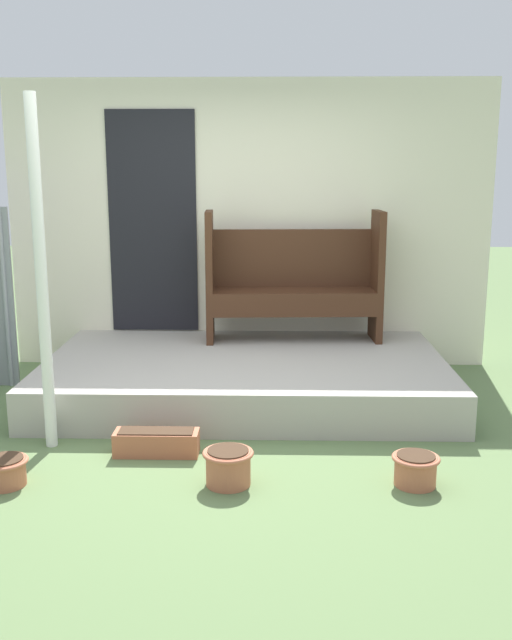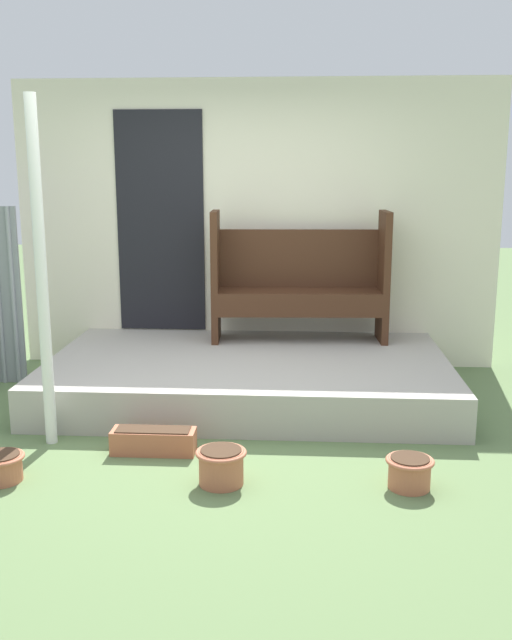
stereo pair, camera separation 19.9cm
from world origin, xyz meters
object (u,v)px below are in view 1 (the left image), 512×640
(flower_pot_left, at_px, (5,470))
(flower_pot_right, at_px, (415,468))
(flower_pot_middle, at_px, (228,465))
(planter_box_rect, at_px, (157,442))
(bench, at_px, (293,277))
(support_post, at_px, (41,278))

(flower_pot_left, relative_size, flower_pot_right, 0.99)
(flower_pot_middle, distance_m, planter_box_rect, 0.66)
(planter_box_rect, bearing_deg, flower_pot_left, -149.70)
(bench, height_order, flower_pot_middle, bench)
(bench, bearing_deg, flower_pot_left, -129.42)
(flower_pot_left, distance_m, planter_box_rect, 0.95)
(support_post, relative_size, planter_box_rect, 4.17)
(support_post, bearing_deg, flower_pot_right, -13.40)
(support_post, bearing_deg, bench, 46.47)
(flower_pot_middle, xyz_separation_m, planter_box_rect, (-0.49, 0.43, -0.04))
(support_post, distance_m, flower_pot_middle, 1.69)
(support_post, height_order, planter_box_rect, support_post)
(flower_pot_right, distance_m, planter_box_rect, 1.65)
(flower_pot_middle, relative_size, planter_box_rect, 0.55)
(flower_pot_left, relative_size, flower_pot_middle, 0.92)
(support_post, xyz_separation_m, flower_pot_left, (-0.09, -0.61, -1.05))
(bench, bearing_deg, support_post, -136.43)
(flower_pot_middle, height_order, flower_pot_right, flower_pot_middle)
(support_post, distance_m, flower_pot_right, 2.60)
(support_post, bearing_deg, flower_pot_left, -98.16)
(bench, relative_size, planter_box_rect, 2.83)
(flower_pot_middle, relative_size, flower_pot_right, 1.07)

